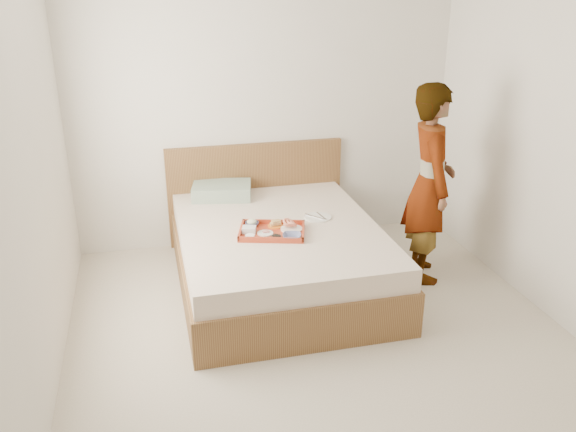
# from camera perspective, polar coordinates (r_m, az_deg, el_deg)

# --- Properties ---
(ground) EXTENTS (3.50, 4.00, 0.01)m
(ground) POSITION_cam_1_polar(r_m,az_deg,el_deg) (4.17, 3.90, -12.82)
(ground) COLOR beige
(ground) RESTS_ON ground
(wall_back) EXTENTS (3.50, 0.01, 2.60)m
(wall_back) POSITION_cam_1_polar(r_m,az_deg,el_deg) (5.46, -2.17, 10.64)
(wall_back) COLOR silver
(wall_back) RESTS_ON ground
(wall_front) EXTENTS (3.50, 0.01, 2.60)m
(wall_front) POSITION_cam_1_polar(r_m,az_deg,el_deg) (1.97, 23.18, -13.11)
(wall_front) COLOR silver
(wall_front) RESTS_ON ground
(wall_left) EXTENTS (0.01, 4.00, 2.60)m
(wall_left) POSITION_cam_1_polar(r_m,az_deg,el_deg) (3.48, -24.13, 2.03)
(wall_left) COLOR silver
(wall_left) RESTS_ON ground
(bed) EXTENTS (1.65, 2.00, 0.53)m
(bed) POSITION_cam_1_polar(r_m,az_deg,el_deg) (4.84, -0.86, -3.85)
(bed) COLOR brown
(bed) RESTS_ON ground
(headboard) EXTENTS (1.65, 0.06, 0.95)m
(headboard) POSITION_cam_1_polar(r_m,az_deg,el_deg) (5.63, -3.11, 2.26)
(headboard) COLOR brown
(headboard) RESTS_ON ground
(pillow) EXTENTS (0.57, 0.44, 0.12)m
(pillow) POSITION_cam_1_polar(r_m,az_deg,el_deg) (5.36, -6.36, 2.44)
(pillow) COLOR #97B194
(pillow) RESTS_ON bed
(tray) EXTENTS (0.58, 0.49, 0.05)m
(tray) POSITION_cam_1_polar(r_m,az_deg,el_deg) (4.58, -1.54, -1.44)
(tray) COLOR #B13F17
(tray) RESTS_ON bed
(prawn_plate) EXTENTS (0.21, 0.21, 0.01)m
(prawn_plate) POSITION_cam_1_polar(r_m,az_deg,el_deg) (4.63, 0.35, -1.25)
(prawn_plate) COLOR white
(prawn_plate) RESTS_ON tray
(navy_bowl_big) EXTENTS (0.17, 0.17, 0.03)m
(navy_bowl_big) POSITION_cam_1_polar(r_m,az_deg,el_deg) (4.47, 0.39, -1.95)
(navy_bowl_big) COLOR navy
(navy_bowl_big) RESTS_ON tray
(sauce_dish) EXTENTS (0.09, 0.09, 0.03)m
(sauce_dish) POSITION_cam_1_polar(r_m,az_deg,el_deg) (4.46, -1.13, -2.07)
(sauce_dish) COLOR black
(sauce_dish) RESTS_ON tray
(meat_plate) EXTENTS (0.15, 0.15, 0.01)m
(meat_plate) POSITION_cam_1_polar(r_m,az_deg,el_deg) (4.55, -2.19, -1.66)
(meat_plate) COLOR white
(meat_plate) RESTS_ON tray
(bread_plate) EXTENTS (0.15, 0.15, 0.01)m
(bread_plate) POSITION_cam_1_polar(r_m,az_deg,el_deg) (4.69, -1.23, -0.95)
(bread_plate) COLOR orange
(bread_plate) RESTS_ON tray
(salad_bowl) EXTENTS (0.14, 0.14, 0.03)m
(salad_bowl) POSITION_cam_1_polar(r_m,az_deg,el_deg) (4.70, -3.48, -0.77)
(salad_bowl) COLOR navy
(salad_bowl) RESTS_ON tray
(plastic_tub) EXTENTS (0.12, 0.11, 0.05)m
(plastic_tub) POSITION_cam_1_polar(r_m,az_deg,el_deg) (4.58, -3.75, -1.31)
(plastic_tub) COLOR silver
(plastic_tub) RESTS_ON tray
(cheese_round) EXTENTS (0.09, 0.09, 0.03)m
(cheese_round) POSITION_cam_1_polar(r_m,az_deg,el_deg) (4.48, -3.66, -1.98)
(cheese_round) COLOR white
(cheese_round) RESTS_ON tray
(dinner_plate) EXTENTS (0.28, 0.28, 0.01)m
(dinner_plate) POSITION_cam_1_polar(r_m,az_deg,el_deg) (4.89, 2.88, -0.12)
(dinner_plate) COLOR white
(dinner_plate) RESTS_ON bed
(person) EXTENTS (0.51, 0.67, 1.63)m
(person) POSITION_cam_1_polar(r_m,az_deg,el_deg) (4.94, 13.42, 2.99)
(person) COLOR beige
(person) RESTS_ON ground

